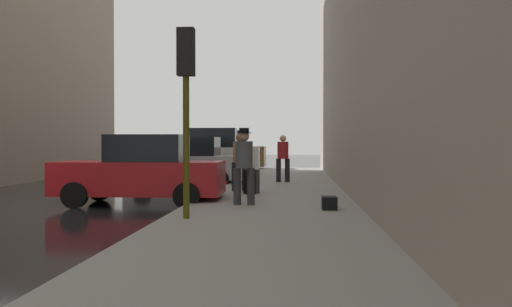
# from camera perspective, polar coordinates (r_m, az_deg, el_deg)

# --- Properties ---
(ground_plane) EXTENTS (120.00, 120.00, 0.00)m
(ground_plane) POSITION_cam_1_polar(r_m,az_deg,el_deg) (14.38, -23.34, -5.34)
(ground_plane) COLOR black
(sidewalk) EXTENTS (4.00, 40.00, 0.15)m
(sidewalk) POSITION_cam_1_polar(r_m,az_deg,el_deg) (12.80, 1.41, -5.70)
(sidewalk) COLOR gray
(sidewalk) RESTS_ON ground_plane
(parked_red_hatchback) EXTENTS (4.22, 2.10, 1.79)m
(parked_red_hatchback) POSITION_cam_1_polar(r_m,az_deg,el_deg) (14.86, -11.34, -1.78)
(parked_red_hatchback) COLOR #B2191E
(parked_red_hatchback) RESTS_ON ground_plane
(parked_silver_sedan) EXTENTS (4.22, 2.11, 1.79)m
(parked_silver_sedan) POSITION_cam_1_polar(r_m,az_deg,el_deg) (20.92, -6.85, -0.93)
(parked_silver_sedan) COLOR #B7BABF
(parked_silver_sedan) RESTS_ON ground_plane
(parked_white_van) EXTENTS (4.66, 2.19, 2.25)m
(parked_white_van) POSITION_cam_1_polar(r_m,az_deg,el_deg) (26.50, -4.56, -0.10)
(parked_white_van) COLOR silver
(parked_white_van) RESTS_ON ground_plane
(parked_bronze_suv) EXTENTS (4.62, 2.10, 2.25)m
(parked_bronze_suv) POSITION_cam_1_polar(r_m,az_deg,el_deg) (31.81, -3.14, 0.10)
(parked_bronze_suv) COLOR brown
(parked_bronze_suv) RESTS_ON ground_plane
(fire_hydrant) EXTENTS (0.42, 0.22, 0.70)m
(fire_hydrant) POSITION_cam_1_polar(r_m,az_deg,el_deg) (15.98, -3.66, -2.82)
(fire_hydrant) COLOR red
(fire_hydrant) RESTS_ON sidewalk
(traffic_light) EXTENTS (0.32, 0.32, 3.60)m
(traffic_light) POSITION_cam_1_polar(r_m,az_deg,el_deg) (10.92, -7.00, 7.23)
(traffic_light) COLOR #514C0F
(traffic_light) RESTS_ON sidewalk
(pedestrian_in_tan_coat) EXTENTS (0.53, 0.48, 1.71)m
(pedestrian_in_tan_coat) POSITION_cam_1_polar(r_m,az_deg,el_deg) (16.91, -1.64, -0.54)
(pedestrian_in_tan_coat) COLOR black
(pedestrian_in_tan_coat) RESTS_ON sidewalk
(pedestrian_with_beanie) EXTENTS (0.51, 0.43, 1.78)m
(pedestrian_with_beanie) POSITION_cam_1_polar(r_m,az_deg,el_deg) (13.16, -1.20, -0.87)
(pedestrian_with_beanie) COLOR #333338
(pedestrian_with_beanie) RESTS_ON sidewalk
(pedestrian_in_red_jacket) EXTENTS (0.50, 0.40, 1.71)m
(pedestrian_in_red_jacket) POSITION_cam_1_polar(r_m,az_deg,el_deg) (20.79, 2.71, -0.23)
(pedestrian_in_red_jacket) COLOR black
(pedestrian_in_red_jacket) RESTS_ON sidewalk
(rolling_suitcase) EXTENTS (0.43, 0.60, 1.04)m
(rolling_suitcase) POSITION_cam_1_polar(r_m,az_deg,el_deg) (16.12, -0.45, -2.80)
(rolling_suitcase) COLOR black
(rolling_suitcase) RESTS_ON sidewalk
(duffel_bag) EXTENTS (0.32, 0.44, 0.28)m
(duffel_bag) POSITION_cam_1_polar(r_m,az_deg,el_deg) (12.39, 7.35, -4.93)
(duffel_bag) COLOR black
(duffel_bag) RESTS_ON sidewalk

